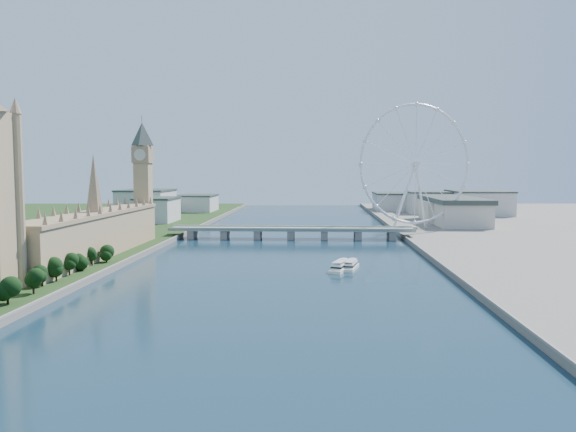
{
  "coord_description": "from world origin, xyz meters",
  "views": [
    {
      "loc": [
        23.12,
        -203.47,
        61.24
      ],
      "look_at": [
        1.86,
        210.0,
        27.87
      ],
      "focal_mm": 35.0,
      "sensor_mm": 36.0,
      "label": 1
    }
  ],
  "objects": [
    {
      "name": "tree_row",
      "position": [
        -113.0,
        58.0,
        8.7
      ],
      "size": [
        8.11,
        184.11,
        19.51
      ],
      "color": "black",
      "rests_on": "ground"
    },
    {
      "name": "city_skyline",
      "position": [
        39.22,
        560.08,
        16.96
      ],
      "size": [
        505.0,
        280.0,
        32.0
      ],
      "color": "beige",
      "rests_on": "ground"
    },
    {
      "name": "westminster_bridge",
      "position": [
        0.0,
        300.0,
        6.63
      ],
      "size": [
        220.0,
        22.0,
        9.5
      ],
      "color": "gray",
      "rests_on": "ground"
    },
    {
      "name": "tour_boat_far",
      "position": [
        44.47,
        143.75,
        0.0
      ],
      "size": [
        13.23,
        28.55,
        6.09
      ],
      "primitive_type": null,
      "rotation": [
        0.0,
        0.0,
        -0.23
      ],
      "color": "silver",
      "rests_on": "ground"
    },
    {
      "name": "ground",
      "position": [
        0.0,
        0.0,
        0.0
      ],
      "size": [
        2000.0,
        2000.0,
        0.0
      ],
      "primitive_type": "plane",
      "color": "#1A384B",
      "rests_on": "ground"
    },
    {
      "name": "big_ben",
      "position": [
        -128.0,
        278.0,
        66.57
      ],
      "size": [
        20.02,
        20.02,
        110.0
      ],
      "color": "tan",
      "rests_on": "ground"
    },
    {
      "name": "parliament_range",
      "position": [
        -128.0,
        170.0,
        18.48
      ],
      "size": [
        24.0,
        200.0,
        70.0
      ],
      "color": "tan",
      "rests_on": "ground"
    },
    {
      "name": "tour_boat_near",
      "position": [
        37.74,
        138.37,
        0.0
      ],
      "size": [
        16.46,
        31.21,
        6.7
      ],
      "primitive_type": null,
      "rotation": [
        0.0,
        0.0,
        -0.3
      ],
      "color": "white",
      "rests_on": "ground"
    },
    {
      "name": "county_hall",
      "position": [
        175.0,
        430.0,
        0.0
      ],
      "size": [
        54.0,
        144.0,
        35.0
      ],
      "primitive_type": null,
      "color": "beige",
      "rests_on": "ground"
    },
    {
      "name": "london_eye",
      "position": [
        119.98,
        355.08,
        67.52
      ],
      "size": [
        113.6,
        39.12,
        124.3
      ],
      "color": "silver",
      "rests_on": "ground"
    }
  ]
}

